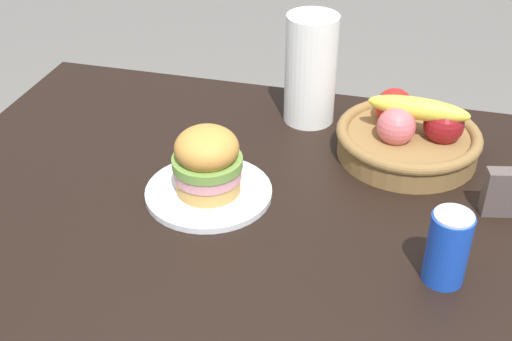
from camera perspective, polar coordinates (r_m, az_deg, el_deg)
dining_table at (r=1.31m, az=2.55°, el=-6.12°), size 1.40×0.90×0.75m
plate at (r=1.26m, az=-4.02°, el=-1.84°), size 0.24×0.24×0.01m
sandwich at (r=1.22m, az=-4.14°, el=0.81°), size 0.13×0.13×0.13m
soda_can at (r=1.08m, az=15.91°, el=-6.30°), size 0.07×0.07×0.13m
fruit_basket at (r=1.39m, az=12.80°, el=2.91°), size 0.29×0.29×0.14m
paper_towel_roll at (r=1.45m, az=4.65°, el=8.51°), size 0.11×0.11×0.24m
napkin_holder at (r=1.26m, az=20.01°, el=-1.74°), size 0.07×0.04×0.09m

